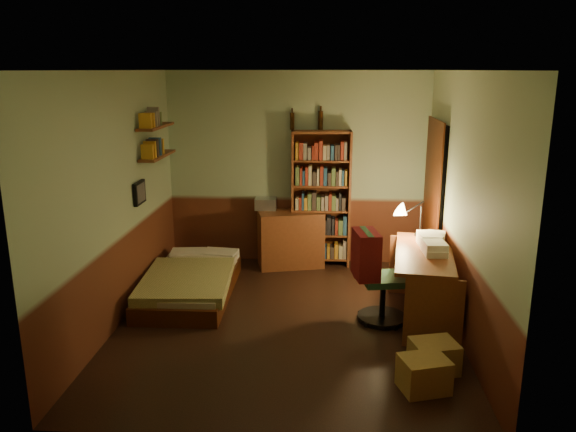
# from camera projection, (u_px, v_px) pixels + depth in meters

# --- Properties ---
(floor) EXTENTS (3.50, 4.00, 0.02)m
(floor) POSITION_uv_depth(u_px,v_px,m) (286.00, 322.00, 5.99)
(floor) COLOR black
(floor) RESTS_ON ground
(ceiling) EXTENTS (3.50, 4.00, 0.02)m
(ceiling) POSITION_uv_depth(u_px,v_px,m) (286.00, 69.00, 5.33)
(ceiling) COLOR silver
(ceiling) RESTS_ON wall_back
(wall_back) EXTENTS (3.50, 0.02, 2.60)m
(wall_back) POSITION_uv_depth(u_px,v_px,m) (297.00, 169.00, 7.60)
(wall_back) COLOR #96AE89
(wall_back) RESTS_ON ground
(wall_left) EXTENTS (0.02, 4.00, 2.60)m
(wall_left) POSITION_uv_depth(u_px,v_px,m) (116.00, 200.00, 5.78)
(wall_left) COLOR #96AE89
(wall_left) RESTS_ON ground
(wall_right) EXTENTS (0.02, 4.00, 2.60)m
(wall_right) POSITION_uv_depth(u_px,v_px,m) (464.00, 206.00, 5.54)
(wall_right) COLOR #96AE89
(wall_right) RESTS_ON ground
(wall_front) EXTENTS (3.50, 0.02, 2.60)m
(wall_front) POSITION_uv_depth(u_px,v_px,m) (264.00, 273.00, 3.72)
(wall_front) COLOR #96AE89
(wall_front) RESTS_ON ground
(doorway) EXTENTS (0.06, 0.90, 2.00)m
(doorway) POSITION_uv_depth(u_px,v_px,m) (434.00, 205.00, 6.87)
(doorway) COLOR black
(doorway) RESTS_ON ground
(door_trim) EXTENTS (0.02, 0.98, 2.08)m
(door_trim) POSITION_uv_depth(u_px,v_px,m) (431.00, 205.00, 6.88)
(door_trim) COLOR #3B1808
(door_trim) RESTS_ON ground
(bed) EXTENTS (0.97, 1.77, 0.52)m
(bed) POSITION_uv_depth(u_px,v_px,m) (190.00, 274.00, 6.63)
(bed) COLOR olive
(bed) RESTS_ON ground
(dresser) EXTENTS (0.93, 0.62, 0.76)m
(dresser) POSITION_uv_depth(u_px,v_px,m) (291.00, 239.00, 7.60)
(dresser) COLOR brown
(dresser) RESTS_ON ground
(mini_stereo) EXTENTS (0.29, 0.23, 0.15)m
(mini_stereo) POSITION_uv_depth(u_px,v_px,m) (266.00, 204.00, 7.63)
(mini_stereo) COLOR #B2B2B7
(mini_stereo) RESTS_ON dresser
(bookshelf) EXTENTS (0.80, 0.30, 1.84)m
(bookshelf) POSITION_uv_depth(u_px,v_px,m) (321.00, 199.00, 7.52)
(bookshelf) COLOR brown
(bookshelf) RESTS_ON ground
(bottle_left) EXTENTS (0.07, 0.07, 0.22)m
(bottle_left) POSITION_uv_depth(u_px,v_px,m) (292.00, 121.00, 7.39)
(bottle_left) COLOR black
(bottle_left) RESTS_ON bookshelf
(bottle_right) EXTENTS (0.08, 0.08, 0.25)m
(bottle_right) POSITION_uv_depth(u_px,v_px,m) (321.00, 120.00, 7.36)
(bottle_right) COLOR black
(bottle_right) RESTS_ON bookshelf
(desk) EXTENTS (0.76, 1.47, 0.75)m
(desk) POSITION_uv_depth(u_px,v_px,m) (422.00, 285.00, 5.98)
(desk) COLOR brown
(desk) RESTS_ON ground
(paper_stack) EXTENTS (0.25, 0.30, 0.10)m
(paper_stack) POSITION_uv_depth(u_px,v_px,m) (436.00, 238.00, 6.21)
(paper_stack) COLOR silver
(paper_stack) RESTS_ON desk
(desk_lamp) EXTENTS (0.18, 0.18, 0.53)m
(desk_lamp) POSITION_uv_depth(u_px,v_px,m) (421.00, 213.00, 6.39)
(desk_lamp) COLOR black
(desk_lamp) RESTS_ON desk
(office_chair) EXTENTS (0.59, 0.54, 1.03)m
(office_chair) POSITION_uv_depth(u_px,v_px,m) (384.00, 275.00, 5.89)
(office_chair) COLOR #2F5E3C
(office_chair) RESTS_ON ground
(red_jacket) EXTENTS (0.33, 0.46, 0.49)m
(red_jacket) POSITION_uv_depth(u_px,v_px,m) (362.00, 207.00, 5.62)
(red_jacket) COLOR maroon
(red_jacket) RESTS_ON office_chair
(wall_shelf_lower) EXTENTS (0.20, 0.90, 0.03)m
(wall_shelf_lower) POSITION_uv_depth(u_px,v_px,m) (158.00, 156.00, 6.76)
(wall_shelf_lower) COLOR brown
(wall_shelf_lower) RESTS_ON wall_left
(wall_shelf_upper) EXTENTS (0.20, 0.90, 0.03)m
(wall_shelf_upper) POSITION_uv_depth(u_px,v_px,m) (156.00, 126.00, 6.67)
(wall_shelf_upper) COLOR brown
(wall_shelf_upper) RESTS_ON wall_left
(framed_picture) EXTENTS (0.04, 0.32, 0.26)m
(framed_picture) POSITION_uv_depth(u_px,v_px,m) (139.00, 193.00, 6.37)
(framed_picture) COLOR black
(framed_picture) RESTS_ON wall_left
(cardboard_box_a) EXTENTS (0.46, 0.41, 0.29)m
(cardboard_box_a) POSITION_uv_depth(u_px,v_px,m) (424.00, 374.00, 4.68)
(cardboard_box_a) COLOR #A28545
(cardboard_box_a) RESTS_ON ground
(cardboard_box_b) EXTENTS (0.46, 0.41, 0.27)m
(cardboard_box_b) POSITION_uv_depth(u_px,v_px,m) (434.00, 356.00, 4.99)
(cardboard_box_b) COLOR #A28545
(cardboard_box_b) RESTS_ON ground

